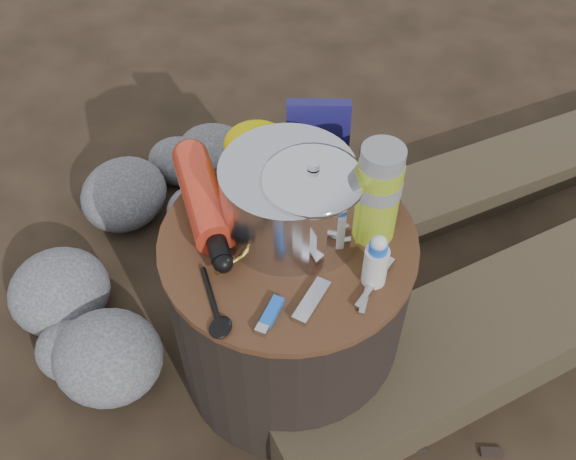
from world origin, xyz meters
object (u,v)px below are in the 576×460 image
(travel_mug, at_px, (380,175))
(stump, at_px, (288,307))
(fuel_bottle, at_px, (203,197))
(thermos, at_px, (378,194))
(log_main, at_px, (576,289))
(camping_pot, at_px, (312,204))

(travel_mug, bearing_deg, stump, -129.70)
(stump, relative_size, travel_mug, 3.94)
(fuel_bottle, relative_size, thermos, 1.52)
(stump, relative_size, fuel_bottle, 1.58)
(log_main, relative_size, fuel_bottle, 5.52)
(fuel_bottle, bearing_deg, thermos, -27.01)
(travel_mug, bearing_deg, log_main, 24.05)
(log_main, distance_m, camping_pot, 0.84)
(camping_pot, distance_m, thermos, 0.12)
(fuel_bottle, distance_m, thermos, 0.34)
(thermos, bearing_deg, stump, -154.40)
(log_main, distance_m, thermos, 0.76)
(log_main, distance_m, travel_mug, 0.70)
(camping_pot, bearing_deg, fuel_bottle, -179.87)
(stump, distance_m, fuel_bottle, 0.32)
(thermos, relative_size, travel_mug, 1.65)
(stump, distance_m, log_main, 0.76)
(log_main, bearing_deg, stump, -104.55)
(stump, xyz_separation_m, thermos, (0.15, 0.07, 0.33))
(log_main, bearing_deg, camping_pot, -104.29)
(camping_pot, relative_size, travel_mug, 1.45)
(travel_mug, bearing_deg, camping_pot, -123.90)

